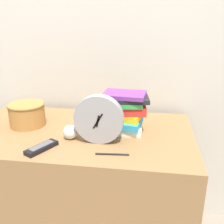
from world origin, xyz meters
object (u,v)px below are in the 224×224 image
object	(u,v)px
desk_clock	(99,119)
pen	(112,154)
crumpled_paper_ball	(70,132)
book_stack	(124,112)
tv_remote	(42,148)
basket	(27,114)

from	to	relation	value
desk_clock	pen	xyz separation A→B (m)	(0.08, -0.11, -0.11)
crumpled_paper_ball	book_stack	bearing A→B (deg)	29.09
tv_remote	crumpled_paper_ball	distance (m)	0.16
basket	crumpled_paper_ball	bearing A→B (deg)	-25.07
basket	crumpled_paper_ball	xyz separation A→B (m)	(0.28, -0.13, -0.03)
basket	tv_remote	size ratio (longest dim) A/B	1.21
basket	pen	bearing A→B (deg)	-27.60
basket	desk_clock	bearing A→B (deg)	-19.33
book_stack	tv_remote	bearing A→B (deg)	-141.67
tv_remote	pen	xyz separation A→B (m)	(0.32, -0.00, -0.01)
pen	desk_clock	bearing A→B (deg)	124.66
basket	pen	world-z (taller)	basket
book_stack	pen	world-z (taller)	book_stack
desk_clock	basket	size ratio (longest dim) A/B	1.17
book_stack	basket	bearing A→B (deg)	-179.52
book_stack	pen	bearing A→B (deg)	-94.13
basket	book_stack	bearing A→B (deg)	0.48
crumpled_paper_ball	basket	bearing A→B (deg)	154.93
tv_remote	desk_clock	bearing A→B (deg)	25.36
desk_clock	crumpled_paper_ball	xyz separation A→B (m)	(-0.15, 0.02, -0.08)
basket	crumpled_paper_ball	world-z (taller)	basket
desk_clock	tv_remote	world-z (taller)	desk_clock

